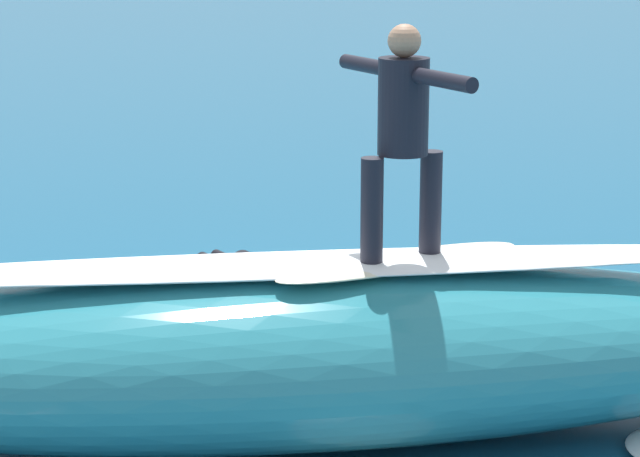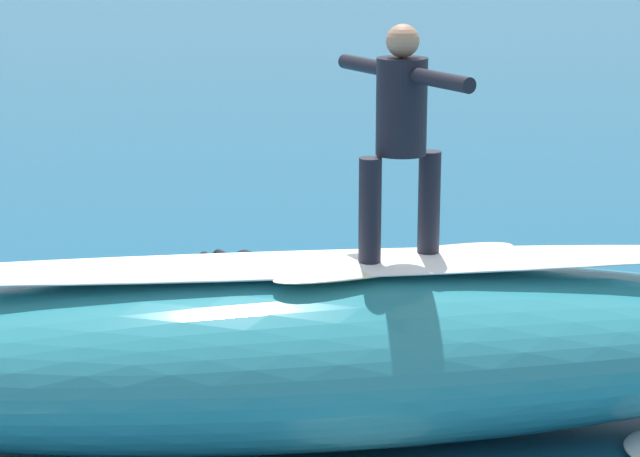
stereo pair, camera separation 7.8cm
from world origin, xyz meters
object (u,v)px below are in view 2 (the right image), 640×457
at_px(surfboard_paddling, 264,291).
at_px(surfer_paddling, 257,271).
at_px(surfer_riding, 401,124).
at_px(surfboard_riding, 399,262).

distance_m(surfboard_paddling, surfer_paddling, 0.23).
xyz_separation_m(surfer_riding, surfer_paddling, (0.62, -3.74, -2.14)).
bearing_deg(surfer_riding, surfer_paddling, -100.30).
bearing_deg(surfer_riding, surfboard_paddling, -100.82).
bearing_deg(surfboard_riding, surfer_paddling, -100.30).
relative_size(surfboard_riding, surfer_riding, 1.22).
bearing_deg(surfer_paddling, surfer_riding, -14.49).
bearing_deg(surfer_riding, surfboard_riding, -19.74).
bearing_deg(surfboard_riding, surfer_riding, 160.26).
relative_size(surfboard_paddling, surfer_paddling, 1.40).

